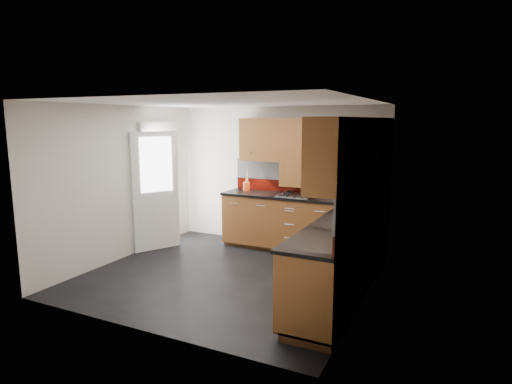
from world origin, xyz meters
The scene contains 14 objects.
room centered at (0.00, 0.00, 1.50)m, with size 4.00×3.80×2.64m.
base_cabinets centered at (1.07, 0.72, 0.44)m, with size 2.70×3.20×0.95m.
countertop centered at (1.05, 0.70, 0.92)m, with size 2.72×3.22×0.04m.
backsplash centered at (1.28, 0.93, 1.21)m, with size 2.70×3.20×0.54m.
upper_cabinets centered at (1.23, 0.78, 1.84)m, with size 2.50×3.20×0.72m.
extractor_hood centered at (0.45, 1.64, 1.28)m, with size 0.60×0.33×0.40m, color brown.
glass_cabinet centered at (1.71, 1.07, 1.87)m, with size 0.32×0.80×0.66m.
back_door centered at (-1.78, 0.75, 1.03)m, with size 0.42×1.19×2.04m.
gas_hob centered at (0.45, 1.47, 0.95)m, with size 0.56×0.50×0.04m.
utensil_pot centered at (-0.52, 1.59, 1.04)m, with size 0.12×0.12×0.43m.
toaster centered at (1.21, 1.57, 1.04)m, with size 0.29×0.20×0.20m.
food_processor centered at (1.61, 0.88, 1.07)m, with size 0.17×0.17×0.29m.
paper_towel centered at (1.65, 0.40, 1.07)m, with size 0.12×0.12×0.26m, color white.
orange_cloth centered at (1.55, 1.08, 0.95)m, with size 0.13×0.11×0.01m, color orange.
Camera 1 is at (2.87, -5.03, 2.17)m, focal length 30.00 mm.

